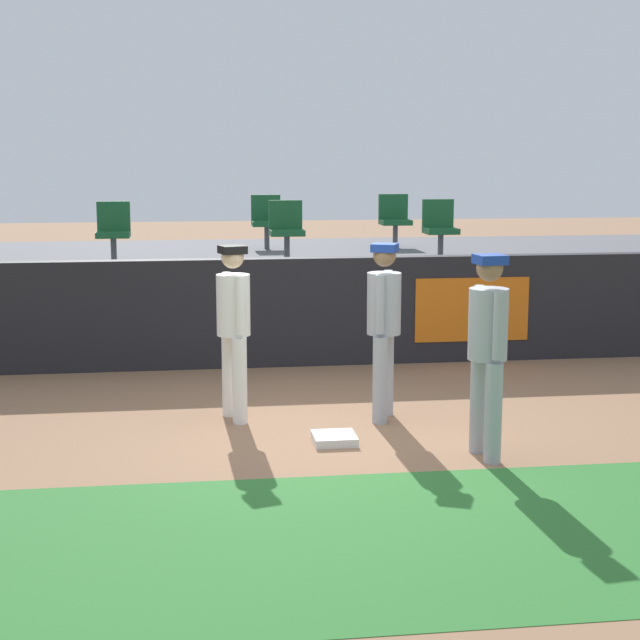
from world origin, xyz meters
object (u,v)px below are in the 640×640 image
(seat_front_left, at_px, (113,229))
(seat_front_center, at_px, (286,227))
(player_fielder_home, at_px, (234,320))
(seat_front_right, at_px, (440,226))
(seat_back_right, at_px, (395,217))
(seat_back_center, at_px, (266,219))
(first_base, at_px, (334,438))
(player_runner_visitor, at_px, (488,341))
(player_coach_visitor, at_px, (384,319))

(seat_front_left, xyz_separation_m, seat_front_center, (2.37, 0.00, 0.00))
(player_fielder_home, height_order, seat_front_left, seat_front_left)
(seat_front_right, relative_size, seat_back_right, 1.00)
(player_fielder_home, xyz_separation_m, seat_back_center, (0.80, 5.74, 0.63))
(seat_front_left, distance_m, seat_front_center, 2.37)
(first_base, xyz_separation_m, seat_front_left, (-2.32, 4.90, 1.62))
(first_base, xyz_separation_m, seat_front_center, (0.05, 4.90, 1.62))
(first_base, bearing_deg, player_runner_visitor, -26.23)
(player_runner_visitor, bearing_deg, seat_back_center, -176.21)
(player_coach_visitor, bearing_deg, player_runner_visitor, 47.76)
(first_base, relative_size, player_fielder_home, 0.22)
(player_runner_visitor, relative_size, player_coach_visitor, 1.01)
(seat_front_left, bearing_deg, first_base, -64.66)
(player_runner_visitor, height_order, seat_front_left, seat_front_left)
(first_base, xyz_separation_m, seat_back_right, (1.98, 6.70, 1.62))
(player_runner_visitor, height_order, seat_back_center, seat_back_center)
(player_fielder_home, xyz_separation_m, seat_back_right, (2.86, 5.74, 0.63))
(seat_back_center, bearing_deg, seat_back_right, 0.00)
(player_fielder_home, height_order, player_runner_visitor, player_runner_visitor)
(seat_front_left, bearing_deg, seat_front_center, 0.01)
(player_runner_visitor, xyz_separation_m, seat_front_right, (0.99, 5.52, 0.60))
(player_runner_visitor, height_order, seat_front_center, seat_front_center)
(player_coach_visitor, bearing_deg, seat_back_center, -150.60)
(player_runner_visitor, xyz_separation_m, seat_front_left, (-3.58, 5.52, 0.60))
(player_coach_visitor, height_order, seat_back_center, seat_back_center)
(player_coach_visitor, bearing_deg, first_base, -16.22)
(seat_back_right, bearing_deg, seat_front_left, -157.29)
(seat_front_left, bearing_deg, player_fielder_home, -69.95)
(player_runner_visitor, height_order, seat_back_right, seat_back_right)
(seat_front_left, bearing_deg, seat_back_right, 22.71)
(seat_front_center, bearing_deg, seat_back_center, 94.21)
(seat_back_center, xyz_separation_m, seat_front_center, (0.13, -1.80, 0.00))
(seat_front_right, bearing_deg, first_base, -114.72)
(player_coach_visitor, distance_m, seat_back_center, 6.01)
(seat_back_center, relative_size, seat_front_right, 1.00)
(player_runner_visitor, bearing_deg, player_fielder_home, -133.01)
(seat_back_right, height_order, seat_front_center, same)
(first_base, height_order, player_runner_visitor, player_runner_visitor)
(player_runner_visitor, xyz_separation_m, seat_back_right, (0.72, 7.32, 0.60))
(player_runner_visitor, relative_size, seat_front_right, 2.17)
(seat_back_right, bearing_deg, player_coach_visitor, -102.94)
(player_fielder_home, bearing_deg, seat_front_left, -176.64)
(player_coach_visitor, xyz_separation_m, seat_front_right, (1.64, 4.14, 0.62))
(player_fielder_home, bearing_deg, first_base, 25.88)
(player_coach_visitor, relative_size, seat_back_right, 2.14)
(seat_back_right, bearing_deg, seat_front_right, -81.33)
(player_fielder_home, distance_m, seat_front_right, 5.07)
(player_fielder_home, relative_size, player_runner_visitor, 0.98)
(first_base, relative_size, seat_front_left, 0.48)
(seat_front_center, bearing_deg, seat_back_right, 43.06)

